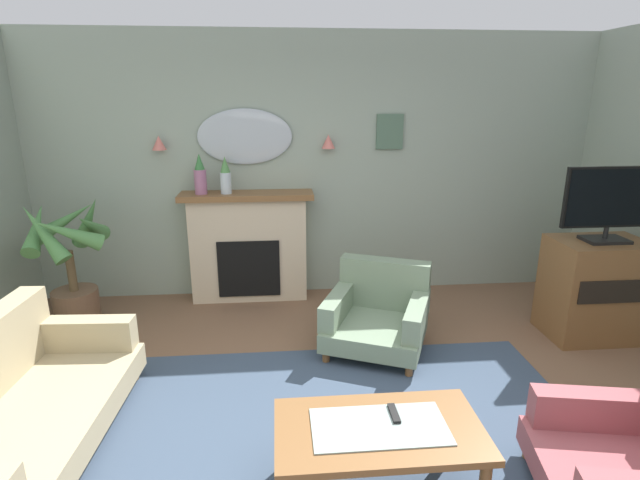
# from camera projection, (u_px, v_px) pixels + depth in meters

# --- Properties ---
(floor) EXTENTS (6.89, 6.58, 0.10)m
(floor) POSITION_uv_depth(u_px,v_px,m) (356.00, 475.00, 2.90)
(floor) COLOR brown
(floor) RESTS_ON ground
(wall_back) EXTENTS (6.89, 0.10, 2.75)m
(wall_back) POSITION_uv_depth(u_px,v_px,m) (316.00, 168.00, 5.20)
(wall_back) COLOR #93A393
(wall_back) RESTS_ON ground
(patterned_rug) EXTENTS (3.20, 2.40, 0.01)m
(patterned_rug) POSITION_uv_depth(u_px,v_px,m) (351.00, 445.00, 3.07)
(patterned_rug) COLOR #38475B
(patterned_rug) RESTS_ON ground
(fireplace) EXTENTS (1.36, 0.36, 1.16)m
(fireplace) POSITION_uv_depth(u_px,v_px,m) (249.00, 248.00, 5.16)
(fireplace) COLOR beige
(fireplace) RESTS_ON ground
(mantel_vase_left) EXTENTS (0.12, 0.12, 0.41)m
(mantel_vase_left) POSITION_uv_depth(u_px,v_px,m) (200.00, 176.00, 4.87)
(mantel_vase_left) COLOR #9E6084
(mantel_vase_left) RESTS_ON fireplace
(mantel_vase_right) EXTENTS (0.11, 0.11, 0.37)m
(mantel_vase_right) POSITION_uv_depth(u_px,v_px,m) (225.00, 176.00, 4.90)
(mantel_vase_right) COLOR silver
(mantel_vase_right) RESTS_ON fireplace
(wall_mirror) EXTENTS (0.96, 0.06, 0.56)m
(wall_mirror) POSITION_uv_depth(u_px,v_px,m) (245.00, 137.00, 4.97)
(wall_mirror) COLOR #B2BCC6
(wall_sconce_left) EXTENTS (0.14, 0.14, 0.14)m
(wall_sconce_left) POSITION_uv_depth(u_px,v_px,m) (159.00, 143.00, 4.86)
(wall_sconce_left) COLOR #D17066
(wall_sconce_right) EXTENTS (0.14, 0.14, 0.14)m
(wall_sconce_right) POSITION_uv_depth(u_px,v_px,m) (328.00, 141.00, 5.01)
(wall_sconce_right) COLOR #D17066
(framed_picture) EXTENTS (0.28, 0.03, 0.36)m
(framed_picture) POSITION_uv_depth(u_px,v_px,m) (390.00, 132.00, 5.10)
(framed_picture) COLOR #4C6B56
(coffee_table) EXTENTS (1.10, 0.60, 0.45)m
(coffee_table) POSITION_uv_depth(u_px,v_px,m) (379.00, 436.00, 2.58)
(coffee_table) COLOR brown
(coffee_table) RESTS_ON ground
(tv_remote) EXTENTS (0.04, 0.16, 0.02)m
(tv_remote) POSITION_uv_depth(u_px,v_px,m) (394.00, 414.00, 2.65)
(tv_remote) COLOR black
(tv_remote) RESTS_ON coffee_table
(floral_couch) EXTENTS (0.96, 1.76, 0.76)m
(floral_couch) POSITION_uv_depth(u_px,v_px,m) (10.00, 407.00, 2.93)
(floral_couch) COLOR tan
(floral_couch) RESTS_ON ground
(armchair_by_coffee_table) EXTENTS (1.06, 1.07, 0.71)m
(armchair_by_coffee_table) POSITION_uv_depth(u_px,v_px,m) (378.00, 312.00, 4.24)
(armchair_by_coffee_table) COLOR gray
(armchair_by_coffee_table) RESTS_ON ground
(tv_cabinet) EXTENTS (0.80, 0.57, 0.90)m
(tv_cabinet) POSITION_uv_depth(u_px,v_px,m) (595.00, 289.00, 4.38)
(tv_cabinet) COLOR brown
(tv_cabinet) RESTS_ON ground
(tv_flatscreen) EXTENTS (0.84, 0.24, 0.65)m
(tv_flatscreen) POSITION_uv_depth(u_px,v_px,m) (611.00, 202.00, 4.13)
(tv_flatscreen) COLOR black
(tv_flatscreen) RESTS_ON tv_cabinet
(potted_plant_corner_palm) EXTENTS (0.79, 0.80, 1.26)m
(potted_plant_corner_palm) POSITION_uv_depth(u_px,v_px,m) (71.00, 262.00, 4.49)
(potted_plant_corner_palm) COLOR brown
(potted_plant_corner_palm) RESTS_ON ground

